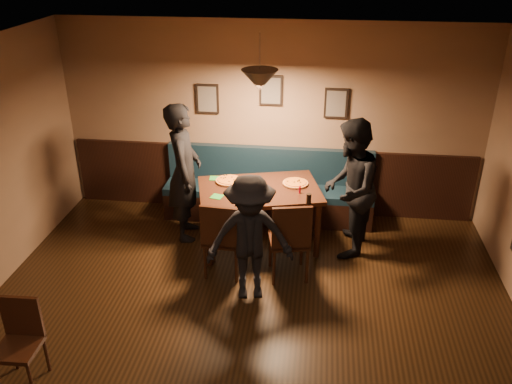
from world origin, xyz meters
TOP-DOWN VIEW (x-y plane):
  - floor at (0.00, 0.00)m, footprint 7.00×7.00m
  - ceiling at (0.00, 0.00)m, footprint 7.00×7.00m
  - wall_back at (0.00, 3.50)m, footprint 6.00×0.00m
  - wainscot at (0.00, 3.47)m, footprint 5.88×0.06m
  - booth_bench at (0.00, 3.20)m, footprint 3.00×0.60m
  - picture_left at (-0.90, 3.47)m, footprint 0.32×0.04m
  - picture_center at (0.00, 3.47)m, footprint 0.32×0.04m
  - picture_right at (0.90, 3.47)m, footprint 0.32×0.04m
  - pendant_lamp at (-0.04, 2.45)m, footprint 0.44×0.44m
  - dining_table at (-0.04, 2.45)m, footprint 1.75×1.36m
  - chair_near_left at (-0.39, 1.73)m, footprint 0.47×0.47m
  - chair_near_right at (0.40, 1.77)m, footprint 0.55×0.55m
  - diner_left at (-1.06, 2.58)m, footprint 0.56×0.75m
  - diner_right at (1.11, 2.42)m, footprint 0.83×0.99m
  - diner_front at (-0.01, 1.31)m, footprint 1.07×0.74m
  - pizza_a at (-0.47, 2.60)m, footprint 0.40×0.40m
  - pizza_b at (-0.06, 2.29)m, footprint 0.45×0.45m
  - pizza_c at (0.42, 2.64)m, footprint 0.44×0.44m
  - soda_glass at (0.61, 2.10)m, footprint 0.08×0.08m
  - tabasco_bottle at (0.49, 2.38)m, footprint 0.04×0.04m
  - napkin_a at (-0.67, 2.69)m, footprint 0.15×0.15m
  - napkin_b at (-0.54, 2.15)m, footprint 0.17×0.17m
  - cutlery_set at (-0.05, 2.06)m, footprint 0.21×0.02m
  - cafe_chair_far at (-1.94, -0.30)m, footprint 0.39×0.39m

SIDE VIEW (x-z plane):
  - floor at x=0.00m, z-range 0.00..0.00m
  - dining_table at x=-0.04m, z-range 0.00..0.83m
  - cafe_chair_far at x=-1.94m, z-range 0.00..0.86m
  - wainscot at x=0.00m, z-range 0.00..1.00m
  - booth_bench at x=0.00m, z-range 0.00..1.00m
  - chair_near_left at x=-0.39m, z-range 0.00..1.01m
  - chair_near_right at x=0.40m, z-range 0.00..1.04m
  - diner_front at x=-0.01m, z-range 0.00..1.52m
  - cutlery_set at x=-0.05m, z-range 0.83..0.83m
  - napkin_b at x=-0.54m, z-range 0.83..0.83m
  - napkin_a at x=-0.67m, z-range 0.83..0.83m
  - pizza_c at x=0.42m, z-range 0.83..0.87m
  - pizza_a at x=-0.47m, z-range 0.83..0.87m
  - pizza_b at x=-0.06m, z-range 0.83..0.87m
  - tabasco_bottle at x=0.49m, z-range 0.83..0.94m
  - soda_glass at x=0.61m, z-range 0.83..0.96m
  - diner_right at x=1.11m, z-range 0.00..1.81m
  - diner_left at x=-1.06m, z-range 0.00..1.90m
  - wall_back at x=0.00m, z-range -1.60..4.40m
  - picture_left at x=-0.90m, z-range 1.49..1.91m
  - picture_right at x=0.90m, z-range 1.49..1.91m
  - picture_center at x=0.00m, z-range 1.64..2.06m
  - pendant_lamp at x=-0.04m, z-range 2.12..2.38m
  - ceiling at x=0.00m, z-range 2.80..2.80m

